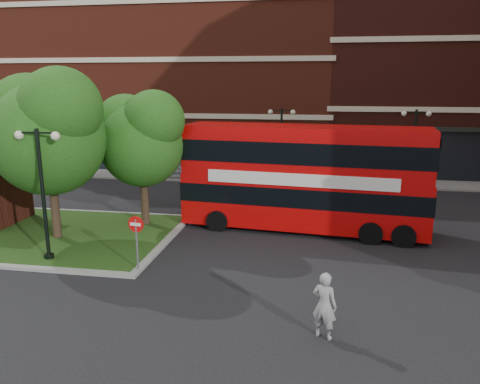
% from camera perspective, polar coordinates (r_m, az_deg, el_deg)
% --- Properties ---
extents(ground, '(120.00, 120.00, 0.00)m').
position_cam_1_polar(ground, '(16.88, -6.19, -9.83)').
color(ground, black).
rests_on(ground, ground).
extents(pavement_far, '(44.00, 3.00, 0.12)m').
position_cam_1_polar(pavement_far, '(32.38, 1.69, 1.65)').
color(pavement_far, slate).
rests_on(pavement_far, ground).
extents(terrace_far_left, '(26.00, 12.00, 14.00)m').
position_cam_1_polar(terrace_far_left, '(40.82, -8.24, 13.75)').
color(terrace_far_left, maroon).
rests_on(terrace_far_left, ground).
extents(terrace_far_right, '(18.00, 12.00, 16.00)m').
position_cam_1_polar(terrace_far_right, '(40.11, 24.31, 14.18)').
color(terrace_far_right, '#471911').
rests_on(terrace_far_right, ground).
extents(traffic_island, '(12.60, 7.60, 0.15)m').
position_cam_1_polar(traffic_island, '(22.71, -23.93, -4.61)').
color(traffic_island, gray).
rests_on(traffic_island, ground).
extents(tree_island_west, '(5.40, 4.71, 7.21)m').
position_cam_1_polar(tree_island_west, '(20.70, -22.53, 7.28)').
color(tree_island_west, '#2D2116').
rests_on(tree_island_west, ground).
extents(tree_island_east, '(4.46, 3.90, 6.29)m').
position_cam_1_polar(tree_island_east, '(21.61, -12.05, 6.74)').
color(tree_island_east, '#2D2116').
rests_on(tree_island_east, ground).
extents(lamp_island, '(1.72, 0.36, 5.00)m').
position_cam_1_polar(lamp_island, '(18.42, -22.95, 0.39)').
color(lamp_island, black).
rests_on(lamp_island, ground).
extents(lamp_far_left, '(1.72, 0.36, 5.00)m').
position_cam_1_polar(lamp_far_left, '(29.74, 5.03, 5.97)').
color(lamp_far_left, black).
rests_on(lamp_far_left, ground).
extents(lamp_far_right, '(1.72, 0.36, 5.00)m').
position_cam_1_polar(lamp_far_right, '(30.19, 20.41, 5.30)').
color(lamp_far_right, black).
rests_on(lamp_far_right, ground).
extents(bus, '(11.03, 3.55, 4.14)m').
position_cam_1_polar(bus, '(21.05, 7.77, 2.53)').
color(bus, '#BC0708').
rests_on(bus, ground).
extents(woman, '(0.79, 0.67, 1.83)m').
position_cam_1_polar(woman, '(12.76, 10.25, -13.44)').
color(woman, gray).
rests_on(woman, ground).
extents(car_silver, '(3.78, 1.84, 1.24)m').
position_cam_1_polar(car_silver, '(32.79, -7.74, 2.68)').
color(car_silver, '#A3A6AA').
rests_on(car_silver, ground).
extents(car_white, '(4.16, 1.50, 1.36)m').
position_cam_1_polar(car_white, '(30.03, 11.69, 1.66)').
color(car_white, silver).
rests_on(car_white, ground).
extents(no_entry_sign, '(0.58, 0.12, 2.09)m').
position_cam_1_polar(no_entry_sign, '(16.71, -12.53, -4.86)').
color(no_entry_sign, slate).
rests_on(no_entry_sign, ground).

